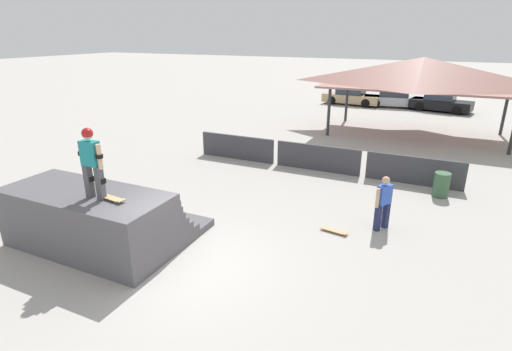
{
  "coord_description": "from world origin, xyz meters",
  "views": [
    {
      "loc": [
        5.04,
        -6.83,
        5.32
      ],
      "look_at": [
        -0.23,
        4.33,
        0.86
      ],
      "focal_mm": 28.0,
      "sensor_mm": 36.0,
      "label": 1
    }
  ],
  "objects_px": {
    "parked_car_black": "(441,103)",
    "skateboard_on_ground": "(335,231)",
    "skateboard_on_deck": "(112,198)",
    "parked_car_silver": "(395,99)",
    "parked_car_tan": "(351,97)",
    "bystander_walking": "(384,200)",
    "trash_bin": "(441,185)",
    "skater_on_deck": "(91,159)"
  },
  "relations": [
    {
      "from": "skateboard_on_ground",
      "to": "parked_car_silver",
      "type": "distance_m",
      "value": 21.51
    },
    {
      "from": "parked_car_tan",
      "to": "parked_car_silver",
      "type": "distance_m",
      "value": 3.17
    },
    {
      "from": "skater_on_deck",
      "to": "skateboard_on_ground",
      "type": "xyz_separation_m",
      "value": [
        4.94,
        3.68,
        -2.5
      ]
    },
    {
      "from": "skater_on_deck",
      "to": "parked_car_black",
      "type": "bearing_deg",
      "value": 74.51
    },
    {
      "from": "skateboard_on_deck",
      "to": "parked_car_silver",
      "type": "bearing_deg",
      "value": 89.86
    },
    {
      "from": "skater_on_deck",
      "to": "parked_car_silver",
      "type": "relative_size",
      "value": 0.38
    },
    {
      "from": "skateboard_on_deck",
      "to": "parked_car_tan",
      "type": "relative_size",
      "value": 0.19
    },
    {
      "from": "skater_on_deck",
      "to": "parked_car_silver",
      "type": "bearing_deg",
      "value": 81.63
    },
    {
      "from": "skateboard_on_deck",
      "to": "parked_car_black",
      "type": "distance_m",
      "value": 25.55
    },
    {
      "from": "parked_car_tan",
      "to": "parked_car_silver",
      "type": "xyz_separation_m",
      "value": [
        3.16,
        0.3,
        0.0
      ]
    },
    {
      "from": "skateboard_on_deck",
      "to": "parked_car_silver",
      "type": "relative_size",
      "value": 0.18
    },
    {
      "from": "parked_car_tan",
      "to": "skateboard_on_deck",
      "type": "bearing_deg",
      "value": -85.21
    },
    {
      "from": "skater_on_deck",
      "to": "bystander_walking",
      "type": "relative_size",
      "value": 1.08
    },
    {
      "from": "skateboard_on_deck",
      "to": "parked_car_tan",
      "type": "bearing_deg",
      "value": 97.02
    },
    {
      "from": "skateboard_on_deck",
      "to": "parked_car_black",
      "type": "bearing_deg",
      "value": 82.69
    },
    {
      "from": "parked_car_black",
      "to": "trash_bin",
      "type": "bearing_deg",
      "value": -76.95
    },
    {
      "from": "skateboard_on_deck",
      "to": "parked_car_black",
      "type": "xyz_separation_m",
      "value": [
        6.52,
        24.69,
        -1.03
      ]
    },
    {
      "from": "parked_car_black",
      "to": "skateboard_on_ground",
      "type": "bearing_deg",
      "value": -84.29
    },
    {
      "from": "skater_on_deck",
      "to": "parked_car_black",
      "type": "relative_size",
      "value": 0.4
    },
    {
      "from": "skateboard_on_deck",
      "to": "bystander_walking",
      "type": "height_order",
      "value": "skateboard_on_deck"
    },
    {
      "from": "parked_car_silver",
      "to": "parked_car_black",
      "type": "distance_m",
      "value": 3.19
    },
    {
      "from": "skateboard_on_deck",
      "to": "trash_bin",
      "type": "xyz_separation_m",
      "value": [
        7.07,
        7.73,
        -1.2
      ]
    },
    {
      "from": "bystander_walking",
      "to": "parked_car_silver",
      "type": "distance_m",
      "value": 20.81
    },
    {
      "from": "skateboard_on_deck",
      "to": "skateboard_on_ground",
      "type": "relative_size",
      "value": 1.03
    },
    {
      "from": "skateboard_on_deck",
      "to": "trash_bin",
      "type": "distance_m",
      "value": 10.55
    },
    {
      "from": "skater_on_deck",
      "to": "skateboard_on_ground",
      "type": "bearing_deg",
      "value": 36.88
    },
    {
      "from": "bystander_walking",
      "to": "trash_bin",
      "type": "relative_size",
      "value": 1.87
    },
    {
      "from": "trash_bin",
      "to": "parked_car_tan",
      "type": "relative_size",
      "value": 0.19
    },
    {
      "from": "trash_bin",
      "to": "parked_car_silver",
      "type": "height_order",
      "value": "parked_car_silver"
    },
    {
      "from": "skateboard_on_deck",
      "to": "parked_car_black",
      "type": "height_order",
      "value": "skateboard_on_deck"
    },
    {
      "from": "skateboard_on_deck",
      "to": "trash_bin",
      "type": "bearing_deg",
      "value": 55.04
    },
    {
      "from": "bystander_walking",
      "to": "parked_car_black",
      "type": "bearing_deg",
      "value": -150.81
    },
    {
      "from": "skateboard_on_deck",
      "to": "parked_car_tan",
      "type": "distance_m",
      "value": 24.82
    },
    {
      "from": "skateboard_on_ground",
      "to": "parked_car_tan",
      "type": "distance_m",
      "value": 21.61
    },
    {
      "from": "parked_car_black",
      "to": "bystander_walking",
      "type": "bearing_deg",
      "value": -81.36
    },
    {
      "from": "parked_car_silver",
      "to": "skateboard_on_ground",
      "type": "bearing_deg",
      "value": -94.22
    },
    {
      "from": "skateboard_on_ground",
      "to": "parked_car_black",
      "type": "height_order",
      "value": "parked_car_black"
    },
    {
      "from": "parked_car_black",
      "to": "parked_car_silver",
      "type": "bearing_deg",
      "value": -176.21
    },
    {
      "from": "parked_car_tan",
      "to": "parked_car_black",
      "type": "distance_m",
      "value": 6.32
    },
    {
      "from": "skater_on_deck",
      "to": "parked_car_tan",
      "type": "height_order",
      "value": "skater_on_deck"
    },
    {
      "from": "bystander_walking",
      "to": "parked_car_tan",
      "type": "xyz_separation_m",
      "value": [
        -5.42,
        20.39,
        -0.28
      ]
    },
    {
      "from": "skateboard_on_ground",
      "to": "parked_car_black",
      "type": "relative_size",
      "value": 0.19
    }
  ]
}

